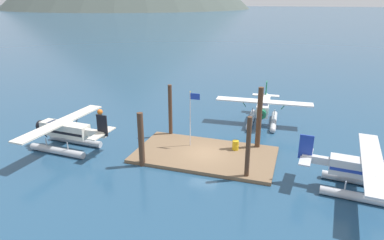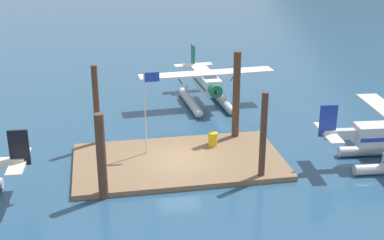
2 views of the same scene
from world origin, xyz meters
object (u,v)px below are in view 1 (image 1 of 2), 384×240
(flagpole, at_px, (192,112))
(seaplane_white_bow_right, at_px, (263,110))
(mooring_buoy, at_px, (100,112))
(seaplane_silver_stbd_aft, at_px, (365,174))
(fuel_drum, at_px, (235,145))
(seaplane_cream_port_aft, at_px, (65,133))

(flagpole, distance_m, seaplane_white_bow_right, 10.68)
(flagpole, height_order, mooring_buoy, flagpole)
(flagpole, xyz_separation_m, mooring_buoy, (-13.59, 5.85, -3.26))
(seaplane_silver_stbd_aft, bearing_deg, seaplane_white_bow_right, 124.80)
(fuel_drum, relative_size, seaplane_silver_stbd_aft, 0.08)
(fuel_drum, bearing_deg, flagpole, -175.40)
(seaplane_white_bow_right, bearing_deg, seaplane_silver_stbd_aft, -55.20)
(mooring_buoy, relative_size, seaplane_silver_stbd_aft, 0.07)
(flagpole, xyz_separation_m, seaplane_white_bow_right, (5.45, 8.97, -2.02))
(seaplane_white_bow_right, bearing_deg, flagpole, -121.28)
(seaplane_white_bow_right, bearing_deg, mooring_buoy, -170.71)
(flagpole, relative_size, seaplane_silver_stbd_aft, 0.50)
(mooring_buoy, bearing_deg, seaplane_cream_port_aft, -75.25)
(fuel_drum, relative_size, seaplane_white_bow_right, 0.08)
(mooring_buoy, xyz_separation_m, seaplane_cream_port_aft, (2.52, -9.55, 1.24))
(fuel_drum, bearing_deg, seaplane_cream_port_aft, -165.11)
(mooring_buoy, relative_size, seaplane_white_bow_right, 0.07)
(mooring_buoy, xyz_separation_m, seaplane_white_bow_right, (19.04, 3.11, 1.24))
(seaplane_silver_stbd_aft, bearing_deg, mooring_buoy, 161.26)
(fuel_drum, height_order, seaplane_silver_stbd_aft, seaplane_silver_stbd_aft)
(fuel_drum, relative_size, mooring_buoy, 1.29)
(fuel_drum, xyz_separation_m, seaplane_cream_port_aft, (-15.16, -4.03, 0.84))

